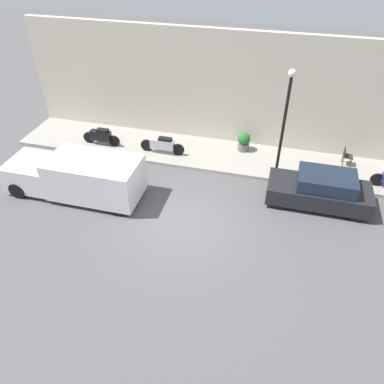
{
  "coord_description": "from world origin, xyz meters",
  "views": [
    {
      "loc": [
        -9.66,
        -2.94,
        9.26
      ],
      "look_at": [
        1.24,
        -0.08,
        0.6
      ],
      "focal_mm": 35.0,
      "sensor_mm": 36.0,
      "label": 1
    }
  ],
  "objects": [
    {
      "name": "ground_plane",
      "position": [
        0.0,
        0.0,
        0.0
      ],
      "size": [
        60.0,
        60.0,
        0.0
      ],
      "primitive_type": "plane",
      "color": "#514F51"
    },
    {
      "name": "sidewalk",
      "position": [
        4.9,
        0.0,
        0.07
      ],
      "size": [
        2.73,
        18.43,
        0.14
      ],
      "color": "gray",
      "rests_on": "ground_plane"
    },
    {
      "name": "building_facade",
      "position": [
        6.41,
        0.0,
        2.62
      ],
      "size": [
        0.3,
        18.43,
        5.25
      ],
      "color": "beige",
      "rests_on": "ground_plane"
    },
    {
      "name": "parked_car",
      "position": [
        2.53,
        -4.8,
        0.66
      ],
      "size": [
        1.62,
        3.85,
        1.39
      ],
      "color": "black",
      "rests_on": "ground_plane"
    },
    {
      "name": "delivery_van",
      "position": [
        0.74,
        4.46,
        0.88
      ],
      "size": [
        1.89,
        5.39,
        1.71
      ],
      "color": "silver",
      "rests_on": "ground_plane"
    },
    {
      "name": "motorcycle_black",
      "position": [
        4.36,
        5.18,
        0.58
      ],
      "size": [
        0.3,
        1.84,
        0.83
      ],
      "color": "black",
      "rests_on": "sidewalk"
    },
    {
      "name": "scooter_silver",
      "position": [
        4.37,
        2.13,
        0.57
      ],
      "size": [
        0.3,
        2.08,
        0.8
      ],
      "color": "#B7B7BF",
      "rests_on": "sidewalk"
    },
    {
      "name": "streetlamp",
      "position": [
        3.94,
        -3.06,
        2.95
      ],
      "size": [
        0.3,
        0.3,
        4.52
      ],
      "color": "black",
      "rests_on": "sidewalk"
    },
    {
      "name": "potted_plant",
      "position": [
        5.56,
        -1.42,
        0.6
      ],
      "size": [
        0.58,
        0.58,
        0.89
      ],
      "color": "slate",
      "rests_on": "sidewalk"
    },
    {
      "name": "cafe_chair",
      "position": [
        5.47,
        -5.94,
        0.61
      ],
      "size": [
        0.4,
        0.4,
        0.8
      ],
      "color": "#262626",
      "rests_on": "sidewalk"
    }
  ]
}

